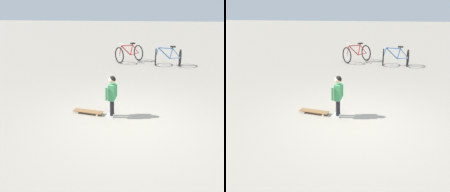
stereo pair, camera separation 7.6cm
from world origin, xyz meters
TOP-DOWN VIEW (x-y plane):
  - ground_plane at (0.00, 0.00)m, footprint 50.00×50.00m
  - child_person at (-0.33, -0.47)m, footprint 0.33×0.28m
  - skateboard at (-0.45, -1.10)m, footprint 0.35×0.78m
  - bicycle_near at (-5.57, 1.53)m, footprint 0.80×1.13m
  - bicycle_mid at (-6.12, -0.12)m, footprint 1.19×1.28m

SIDE VIEW (x-z plane):
  - ground_plane at x=0.00m, z-range 0.00..0.00m
  - skateboard at x=-0.45m, z-range 0.02..0.10m
  - bicycle_near at x=-5.57m, z-range -0.04..0.80m
  - bicycle_mid at x=-6.12m, z-range -0.04..0.80m
  - child_person at x=-0.33m, z-range 0.13..1.19m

